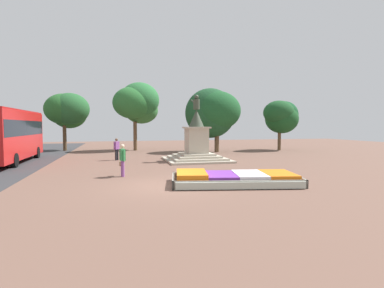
{
  "coord_description": "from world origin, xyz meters",
  "views": [
    {
      "loc": [
        -2.09,
        -12.6,
        2.59
      ],
      "look_at": [
        2.39,
        5.08,
        1.47
      ],
      "focal_mm": 28.0,
      "sensor_mm": 36.0,
      "label": 1
    }
  ],
  "objects_px": {
    "city_bus": "(7,133)",
    "pedestrian_with_handbag": "(122,158)",
    "flower_planter": "(234,179)",
    "pedestrian_near_planter": "(117,148)",
    "statue_monument": "(196,146)"
  },
  "relations": [
    {
      "from": "flower_planter",
      "to": "statue_monument",
      "type": "bearing_deg",
      "value": 85.61
    },
    {
      "from": "city_bus",
      "to": "pedestrian_with_handbag",
      "type": "bearing_deg",
      "value": -44.99
    },
    {
      "from": "statue_monument",
      "to": "city_bus",
      "type": "distance_m",
      "value": 13.16
    },
    {
      "from": "flower_planter",
      "to": "city_bus",
      "type": "bearing_deg",
      "value": 138.76
    },
    {
      "from": "pedestrian_with_handbag",
      "to": "statue_monument",
      "type": "bearing_deg",
      "value": 46.64
    },
    {
      "from": "city_bus",
      "to": "pedestrian_with_handbag",
      "type": "xyz_separation_m",
      "value": [
        7.56,
        -7.55,
        -1.15
      ]
    },
    {
      "from": "statue_monument",
      "to": "city_bus",
      "type": "bearing_deg",
      "value": 172.18
    },
    {
      "from": "statue_monument",
      "to": "city_bus",
      "type": "xyz_separation_m",
      "value": [
        -13.0,
        1.79,
        1.01
      ]
    },
    {
      "from": "city_bus",
      "to": "pedestrian_with_handbag",
      "type": "height_order",
      "value": "city_bus"
    },
    {
      "from": "pedestrian_with_handbag",
      "to": "pedestrian_near_planter",
      "type": "distance_m",
      "value": 7.51
    },
    {
      "from": "flower_planter",
      "to": "pedestrian_with_handbag",
      "type": "xyz_separation_m",
      "value": [
        -4.75,
        3.24,
        0.69
      ]
    },
    {
      "from": "flower_planter",
      "to": "city_bus",
      "type": "xyz_separation_m",
      "value": [
        -12.31,
        10.79,
        1.85
      ]
    },
    {
      "from": "flower_planter",
      "to": "pedestrian_near_planter",
      "type": "height_order",
      "value": "pedestrian_near_planter"
    },
    {
      "from": "pedestrian_with_handbag",
      "to": "pedestrian_near_planter",
      "type": "height_order",
      "value": "pedestrian_with_handbag"
    },
    {
      "from": "flower_planter",
      "to": "pedestrian_with_handbag",
      "type": "bearing_deg",
      "value": 145.74
    }
  ]
}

